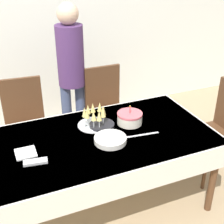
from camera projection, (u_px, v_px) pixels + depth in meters
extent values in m
plane|color=tan|center=(96.00, 206.00, 2.85)|extent=(12.00, 12.00, 0.00)
cube|color=silver|center=(40.00, 17.00, 3.72)|extent=(8.00, 0.05, 2.70)
cube|color=silver|center=(94.00, 140.00, 2.51)|extent=(1.95, 0.97, 0.03)
cube|color=silver|center=(94.00, 149.00, 2.56)|extent=(1.98, 1.00, 0.21)
cylinder|color=#51331E|center=(213.00, 178.00, 2.65)|extent=(0.06, 0.06, 0.70)
cylinder|color=#51331E|center=(161.00, 130.00, 3.35)|extent=(0.06, 0.06, 0.70)
cube|color=#51331E|center=(27.00, 134.00, 3.08)|extent=(0.45, 0.45, 0.04)
cube|color=#51331E|center=(22.00, 101.00, 3.12)|extent=(0.40, 0.07, 0.50)
cylinder|color=#51331E|center=(50.00, 160.00, 3.09)|extent=(0.04, 0.04, 0.43)
cylinder|color=#51331E|center=(13.00, 167.00, 2.99)|extent=(0.04, 0.04, 0.43)
cylinder|color=#51331E|center=(46.00, 141.00, 3.40)|extent=(0.04, 0.04, 0.43)
cylinder|color=#51331E|center=(11.00, 147.00, 3.30)|extent=(0.04, 0.04, 0.43)
cube|color=#51331E|center=(109.00, 117.00, 3.39)|extent=(0.42, 0.42, 0.04)
cube|color=#51331E|center=(102.00, 88.00, 3.42)|extent=(0.40, 0.04, 0.50)
cylinder|color=#51331E|center=(131.00, 140.00, 3.41)|extent=(0.04, 0.04, 0.43)
cylinder|color=#51331E|center=(100.00, 148.00, 3.29)|extent=(0.04, 0.04, 0.43)
cylinder|color=#51331E|center=(117.00, 125.00, 3.70)|extent=(0.04, 0.04, 0.43)
cylinder|color=#51331E|center=(89.00, 131.00, 3.58)|extent=(0.04, 0.04, 0.43)
cube|color=#51331E|center=(212.00, 136.00, 3.06)|extent=(0.42, 0.42, 0.04)
cylinder|color=#51331E|center=(205.00, 170.00, 2.96)|extent=(0.04, 0.04, 0.43)
cylinder|color=#51331E|center=(183.00, 150.00, 3.25)|extent=(0.04, 0.04, 0.43)
cylinder|color=#51331E|center=(211.00, 143.00, 3.37)|extent=(0.04, 0.04, 0.43)
cylinder|color=silver|center=(130.00, 119.00, 2.70)|extent=(0.22, 0.22, 0.08)
cylinder|color=#D15B66|center=(130.00, 114.00, 2.68)|extent=(0.22, 0.22, 0.02)
cylinder|color=#E53F3F|center=(130.00, 110.00, 2.66)|extent=(0.01, 0.01, 0.06)
sphere|color=#F9CC4C|center=(130.00, 106.00, 2.65)|extent=(0.01, 0.01, 0.01)
cylinder|color=silver|center=(94.00, 125.00, 2.69)|extent=(0.29, 0.29, 0.01)
cylinder|color=silver|center=(103.00, 123.00, 2.71)|extent=(0.05, 0.05, 0.00)
cylinder|color=silver|center=(103.00, 119.00, 2.69)|extent=(0.01, 0.01, 0.08)
cone|color=#E0CC72|center=(103.00, 110.00, 2.65)|extent=(0.04, 0.04, 0.08)
cylinder|color=silver|center=(100.00, 120.00, 2.76)|extent=(0.05, 0.05, 0.00)
cylinder|color=silver|center=(100.00, 115.00, 2.74)|extent=(0.01, 0.01, 0.08)
cone|color=#E0CC72|center=(100.00, 107.00, 2.70)|extent=(0.04, 0.04, 0.08)
cylinder|color=silver|center=(93.00, 121.00, 2.75)|extent=(0.05, 0.05, 0.00)
cylinder|color=silver|center=(93.00, 116.00, 2.73)|extent=(0.01, 0.01, 0.08)
cone|color=#E0CC72|center=(93.00, 108.00, 2.69)|extent=(0.04, 0.04, 0.08)
cylinder|color=silver|center=(89.00, 122.00, 2.72)|extent=(0.05, 0.05, 0.00)
cylinder|color=silver|center=(88.00, 118.00, 2.70)|extent=(0.01, 0.01, 0.08)
cone|color=#E0CC72|center=(88.00, 109.00, 2.66)|extent=(0.04, 0.04, 0.08)
cylinder|color=silver|center=(86.00, 125.00, 2.68)|extent=(0.05, 0.05, 0.00)
cylinder|color=silver|center=(85.00, 121.00, 2.66)|extent=(0.01, 0.01, 0.08)
cone|color=#E0CC72|center=(85.00, 112.00, 2.62)|extent=(0.04, 0.04, 0.08)
cylinder|color=silver|center=(88.00, 127.00, 2.65)|extent=(0.05, 0.05, 0.00)
cylinder|color=silver|center=(87.00, 122.00, 2.63)|extent=(0.01, 0.01, 0.08)
cone|color=#E0CC72|center=(87.00, 113.00, 2.59)|extent=(0.04, 0.04, 0.08)
cylinder|color=silver|center=(94.00, 129.00, 2.62)|extent=(0.05, 0.05, 0.00)
cylinder|color=silver|center=(94.00, 125.00, 2.60)|extent=(0.01, 0.01, 0.08)
cone|color=#E0CC72|center=(94.00, 116.00, 2.56)|extent=(0.04, 0.04, 0.08)
cylinder|color=silver|center=(99.00, 129.00, 2.62)|extent=(0.05, 0.05, 0.00)
cylinder|color=silver|center=(99.00, 125.00, 2.60)|extent=(0.01, 0.01, 0.08)
cone|color=#E0CC72|center=(99.00, 116.00, 2.56)|extent=(0.04, 0.04, 0.08)
cylinder|color=silver|center=(103.00, 125.00, 2.67)|extent=(0.05, 0.05, 0.00)
cylinder|color=silver|center=(103.00, 121.00, 2.65)|extent=(0.01, 0.01, 0.08)
cone|color=#E0CC72|center=(103.00, 112.00, 2.61)|extent=(0.04, 0.04, 0.08)
cylinder|color=silver|center=(110.00, 141.00, 2.46)|extent=(0.26, 0.26, 0.01)
cylinder|color=silver|center=(110.00, 141.00, 2.46)|extent=(0.26, 0.26, 0.01)
cylinder|color=silver|center=(110.00, 140.00, 2.45)|extent=(0.26, 0.26, 0.01)
cylinder|color=silver|center=(110.00, 139.00, 2.45)|extent=(0.26, 0.26, 0.01)
cylinder|color=silver|center=(110.00, 138.00, 2.45)|extent=(0.26, 0.26, 0.01)
cylinder|color=silver|center=(110.00, 138.00, 2.44)|extent=(0.26, 0.26, 0.01)
cylinder|color=black|center=(102.00, 126.00, 2.67)|extent=(0.21, 0.21, 0.01)
cylinder|color=black|center=(102.00, 126.00, 2.67)|extent=(0.21, 0.21, 0.01)
cylinder|color=black|center=(102.00, 125.00, 2.66)|extent=(0.21, 0.21, 0.01)
cylinder|color=black|center=(102.00, 124.00, 2.66)|extent=(0.21, 0.21, 0.01)
cube|color=silver|center=(141.00, 135.00, 2.55)|extent=(0.30, 0.05, 0.00)
cube|color=silver|center=(35.00, 162.00, 2.22)|extent=(0.18, 0.08, 0.02)
cube|color=white|center=(26.00, 153.00, 2.32)|extent=(0.15, 0.15, 0.01)
cylinder|color=#3F4C72|center=(67.00, 118.00, 3.49)|extent=(0.11, 0.11, 0.79)
cylinder|color=#3F4C72|center=(81.00, 116.00, 3.54)|extent=(0.11, 0.11, 0.79)
cylinder|color=#4C2D60|center=(70.00, 56.00, 3.18)|extent=(0.28, 0.28, 0.63)
sphere|color=#D8B293|center=(68.00, 13.00, 2.99)|extent=(0.21, 0.21, 0.21)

